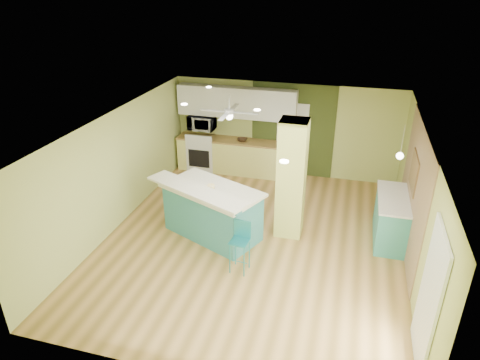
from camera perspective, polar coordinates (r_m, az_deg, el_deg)
name	(u,v)px	position (r m, az deg, el deg)	size (l,w,h in m)	color
floor	(253,240)	(8.99, 1.80, -8.00)	(6.00, 7.00, 0.01)	olive
ceiling	(255,125)	(7.88, 2.05, 7.37)	(6.00, 7.00, 0.01)	white
wall_back	(285,130)	(11.54, 6.05, 6.69)	(6.00, 0.01, 2.50)	#B5C167
wall_front	(188,307)	(5.58, -6.96, -16.51)	(6.00, 0.01, 2.50)	#B5C167
wall_left	(117,169)	(9.44, -16.10, 1.36)	(0.01, 7.00, 2.50)	#B5C167
wall_right	(418,206)	(8.28, 22.59, -3.21)	(0.01, 7.00, 2.50)	#B5C167
wood_panel	(414,191)	(8.81, 22.14, -1.38)	(0.02, 3.40, 2.50)	#86684C
olive_accent	(293,131)	(11.50, 7.02, 6.56)	(2.20, 0.02, 2.50)	#3A471C
interior_door	(292,140)	(11.56, 6.93, 5.35)	(0.82, 0.05, 2.00)	silver
french_door	(429,299)	(6.47, 23.86, -14.33)	(0.04, 1.08, 2.10)	white
column	(291,179)	(8.70, 6.86, 0.09)	(0.55, 0.55, 2.50)	#C1CA5D
kitchen_run	(235,156)	(11.80, -0.62, 3.23)	(3.25, 0.63, 0.94)	#EEEB7C
stove	(203,153)	(12.07, -4.98, 3.60)	(0.76, 0.66, 1.08)	white
upper_cabinets	(236,102)	(11.43, -0.48, 10.32)	(3.20, 0.34, 0.80)	white
microwave	(202,123)	(11.78, -5.13, 7.63)	(0.70, 0.48, 0.39)	white
ceiling_fan	(229,112)	(10.12, -1.44, 9.02)	(1.41, 1.41, 0.61)	silver
pendant_lamp	(400,156)	(8.66, 20.54, 3.05)	(0.14, 0.14, 0.69)	silver
wall_decor	(414,172)	(8.87, 22.20, 0.94)	(0.03, 0.90, 0.70)	brown
peninsula	(212,211)	(8.88, -3.78, -4.12)	(2.49, 2.00, 1.24)	teal
bar_stool	(241,238)	(7.82, 0.12, -7.77)	(0.36, 0.36, 1.00)	teal
side_counter	(391,218)	(9.29, 19.52, -4.84)	(0.64, 1.52, 0.98)	teal
fruit_bowl	(242,140)	(11.55, 0.31, 5.40)	(0.28, 0.28, 0.07)	#3C2818
canister	(211,188)	(8.51, -3.91, -1.12)	(0.16, 0.16, 0.15)	yellow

